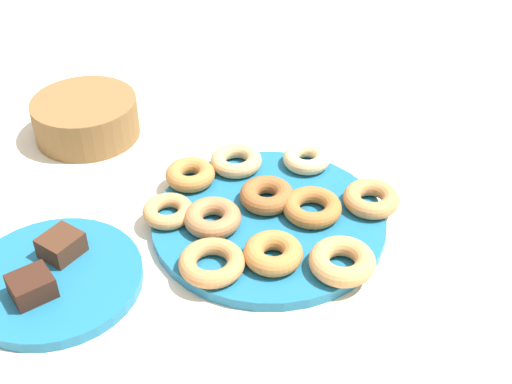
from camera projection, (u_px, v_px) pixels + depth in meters
ground_plane at (268, 225)px, 1.03m from camera, size 2.40×2.40×0.00m
donut_plate at (269, 221)px, 1.02m from camera, size 0.35×0.35×0.02m
donut_0 at (342, 261)px, 0.92m from camera, size 0.13×0.13×0.03m
donut_1 at (267, 195)px, 1.04m from camera, size 0.12×0.12×0.03m
donut_2 at (213, 218)px, 1.00m from camera, size 0.09×0.09×0.03m
donut_3 at (273, 253)px, 0.93m from camera, size 0.12×0.12×0.03m
donut_4 at (306, 158)px, 1.12m from camera, size 0.11×0.11×0.03m
donut_5 at (212, 263)px, 0.92m from camera, size 0.11×0.11×0.03m
donut_6 at (236, 161)px, 1.11m from camera, size 0.12×0.12×0.03m
donut_7 at (312, 207)px, 1.02m from camera, size 0.10×0.10×0.03m
donut_8 at (190, 175)px, 1.08m from camera, size 0.09×0.09×0.03m
donut_9 at (371, 199)px, 1.03m from camera, size 0.11×0.11×0.03m
donut_10 at (168, 211)px, 1.01m from camera, size 0.08×0.08×0.02m
cake_plate at (54, 279)px, 0.93m from camera, size 0.24×0.24×0.02m
brownie_near at (32, 286)px, 0.88m from camera, size 0.06×0.05×0.03m
brownie_far at (61, 245)px, 0.95m from camera, size 0.06×0.06×0.03m
basket at (86, 118)px, 1.21m from camera, size 0.26×0.26×0.07m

